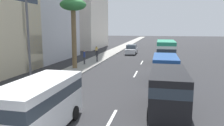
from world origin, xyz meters
name	(u,v)px	position (x,y,z in m)	size (l,w,h in m)	color
ground_plane	(145,57)	(31.50, 0.00, 0.00)	(198.00, 198.00, 0.00)	#2D2D30
sidewalk_right	(106,55)	(31.50, 6.72, 0.07)	(162.00, 2.81, 0.15)	#9E9B93
lane_stripe_near	(110,122)	(5.48, 0.00, 0.01)	(3.20, 0.16, 0.01)	silver
lane_stripe_mid	(136,74)	(17.29, 0.00, 0.01)	(3.20, 0.16, 0.01)	silver
lane_stripe_far	(142,63)	(24.97, 0.00, 0.01)	(3.20, 0.16, 0.01)	silver
van_lead	(165,67)	(14.23, -2.84, 1.34)	(5.20, 2.14, 2.33)	#1E478C
minibus_second	(166,51)	(24.46, -3.10, 1.67)	(6.73, 2.38, 3.05)	silver
van_third	(40,103)	(3.81, 2.84, 1.35)	(5.10, 2.23, 2.35)	white
car_fourth	(131,50)	(34.52, 2.68, 0.80)	(4.52, 1.85, 1.69)	silver
van_fifth	(168,89)	(7.42, -2.85, 1.35)	(4.82, 2.08, 2.36)	black
pedestrian_near_lamp	(97,55)	(23.65, 6.00, 1.10)	(0.30, 0.35, 1.72)	#333338
pedestrian_mid_block	(84,56)	(21.30, 6.98, 1.15)	(0.38, 0.33, 1.79)	#333338
pedestrian_by_tree	(97,51)	(28.58, 7.53, 1.07)	(0.37, 0.39, 1.66)	#333338
palm_tree	(73,10)	(18.51, 7.17, 6.67)	(2.90, 2.90, 7.72)	brown
street_lamp	(30,34)	(7.59, 5.60, 4.30)	(0.24, 0.97, 6.71)	#4C4C51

